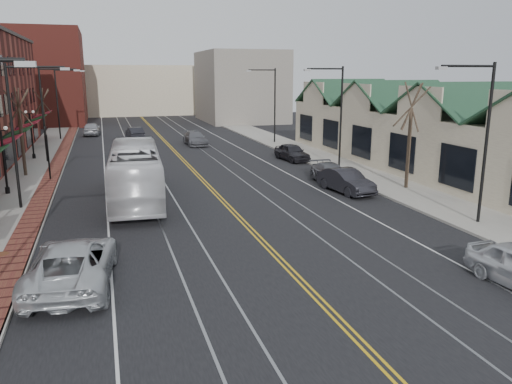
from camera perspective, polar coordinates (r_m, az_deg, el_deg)
ground at (r=17.50m, az=7.57°, el=-12.52°), size 160.00×160.00×0.00m
sidewalk_left at (r=35.45m, az=-25.20°, el=-0.16°), size 4.00×120.00×0.15m
sidewalk_right at (r=39.75m, az=11.38°, el=2.22°), size 4.00×120.00×0.15m
building_right at (r=42.57m, az=18.68°, el=5.55°), size 8.00×36.00×4.60m
backdrop_left at (r=84.75m, az=-23.92°, el=11.90°), size 14.00×18.00×14.00m
backdrop_mid at (r=99.52m, az=-13.48°, el=11.28°), size 22.00×14.00×9.00m
backdrop_right at (r=82.19m, az=-1.80°, el=11.95°), size 12.00×16.00×11.00m
streetlight_l_1 at (r=30.65m, az=-25.33°, el=7.30°), size 3.33×0.25×8.00m
streetlight_l_2 at (r=46.51m, az=-22.70°, el=9.22°), size 3.33×0.25×8.00m
streetlight_l_3 at (r=62.44m, az=-21.39°, el=10.15°), size 3.33×0.25×8.00m
streetlight_r_0 at (r=27.07m, az=24.26°, el=6.75°), size 3.33×0.25×8.00m
streetlight_r_1 at (r=40.45m, az=9.15°, el=9.59°), size 3.33×0.25×8.00m
streetlight_r_2 at (r=55.24m, az=1.73°, el=10.74°), size 3.33×0.25×8.00m
lamppost_l_2 at (r=35.19m, az=-26.84°, el=3.12°), size 0.84×0.28×4.27m
lamppost_l_3 at (r=48.92m, az=-24.24°, el=5.90°), size 0.84×0.28×4.27m
tree_left_near at (r=40.86m, az=-25.28°, el=6.39°), size 1.78×1.37×6.48m
tree_left_far at (r=56.70m, az=-23.12°, el=7.98°), size 1.66×1.28×6.02m
tree_right_mid at (r=34.39m, az=17.16°, el=6.38°), size 1.90×1.46×6.93m
manhole_far at (r=23.88m, az=-27.08°, el=-6.32°), size 0.60×0.60×0.02m
traffic_signal at (r=38.79m, az=-22.72°, el=4.58°), size 0.18×0.15×3.80m
transit_bus at (r=31.34m, az=-13.62°, el=2.17°), size 3.62×12.42×3.42m
parked_suv at (r=19.58m, az=-20.25°, el=-7.67°), size 3.43×6.41×1.71m
parked_car_b at (r=33.06m, az=10.24°, el=1.25°), size 2.26×4.86×1.54m
parked_car_c at (r=35.73m, az=8.56°, el=2.09°), size 2.18×4.82×1.37m
parked_car_d at (r=44.70m, az=4.14°, el=4.56°), size 2.26×4.59×1.50m
distant_car_left at (r=60.75m, az=-13.68°, el=6.54°), size 2.02×4.55×1.45m
distant_car_right at (r=54.74m, az=-6.97°, el=6.11°), size 2.19×5.10×1.46m
distant_car_far at (r=66.30m, az=-18.26°, el=6.88°), size 2.23×4.93×1.64m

